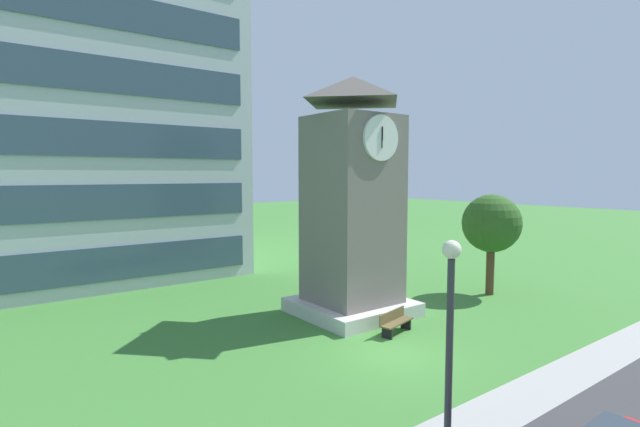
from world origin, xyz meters
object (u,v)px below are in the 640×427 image
object	(u,v)px
street_lamp	(450,335)
tree_streetside	(491,224)
clock_tower	(352,210)
park_bench	(395,322)

from	to	relation	value
street_lamp	tree_streetside	world-z (taller)	tree_streetside
street_lamp	tree_streetside	size ratio (longest dim) A/B	0.96
clock_tower	park_bench	xyz separation A→B (m)	(-0.35, -3.02, -4.19)
park_bench	street_lamp	distance (m)	9.64
tree_streetside	park_bench	bearing A→B (deg)	-170.90
clock_tower	street_lamp	bearing A→B (deg)	-121.64
clock_tower	street_lamp	world-z (taller)	clock_tower
street_lamp	tree_streetside	xyz separation A→B (m)	(14.20, 8.45, 0.51)
clock_tower	tree_streetside	bearing A→B (deg)	-12.05
park_bench	tree_streetside	size ratio (longest dim) A/B	0.36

